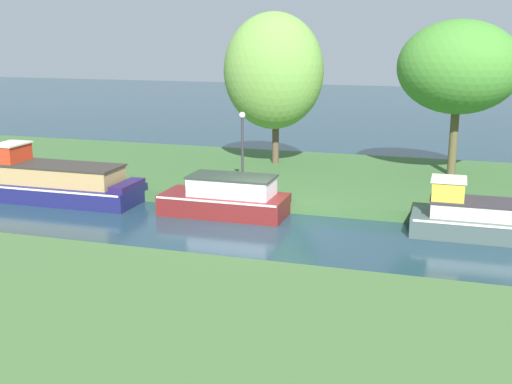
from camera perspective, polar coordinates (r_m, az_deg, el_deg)
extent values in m
plane|color=#1E3946|center=(21.33, 0.44, -3.19)|extent=(120.00, 120.00, 0.00)
cube|color=#3B6232|center=(27.84, 4.61, 1.26)|extent=(72.00, 10.00, 0.40)
cube|color=#436735|center=(13.50, -10.97, -13.09)|extent=(72.00, 10.00, 0.40)
cube|color=gold|center=(21.28, 16.58, 0.16)|extent=(0.98, 1.15, 0.65)
cube|color=beige|center=(21.21, 16.65, 1.09)|extent=(1.08, 1.22, 0.06)
cube|color=navy|center=(26.31, -18.33, 0.15)|extent=(7.96, 2.15, 0.67)
cube|color=white|center=(26.25, -18.38, 0.78)|extent=(7.80, 2.18, 0.07)
cube|color=tan|center=(25.75, -17.11, 1.50)|extent=(4.97, 1.64, 0.68)
cube|color=#342F2A|center=(25.68, -17.17, 2.30)|extent=(5.07, 1.72, 0.06)
cube|color=red|center=(26.80, -20.78, 3.18)|extent=(0.96, 1.38, 0.70)
cube|color=beige|center=(26.74, -20.85, 3.98)|extent=(1.06, 1.46, 0.06)
cube|color=#27184D|center=(24.28, -11.28, 0.57)|extent=(0.58, 1.81, 0.22)
cube|color=maroon|center=(22.85, -2.82, -1.09)|extent=(4.43, 1.85, 0.73)
cube|color=silver|center=(22.77, -2.83, -0.30)|extent=(4.34, 1.88, 0.07)
cube|color=white|center=(22.59, -2.14, 0.51)|extent=(2.90, 1.41, 0.63)
cube|color=#2B362C|center=(22.51, -2.15, 1.36)|extent=(3.00, 1.48, 0.06)
cylinder|color=brown|center=(29.71, 1.74, 5.24)|extent=(0.31, 0.31, 2.80)
ellipsoid|color=#6C9E42|center=(29.00, 1.55, 10.60)|extent=(4.47, 3.80, 5.11)
cylinder|color=brown|center=(28.36, 17.03, 4.88)|extent=(0.35, 0.35, 3.45)
ellipsoid|color=#43852F|center=(27.95, 17.43, 10.46)|extent=(4.96, 4.46, 3.81)
cylinder|color=#333338|center=(24.80, -1.20, 3.41)|extent=(0.10, 0.10, 2.71)
sphere|color=white|center=(24.57, -1.22, 6.79)|extent=(0.24, 0.24, 0.24)
cylinder|color=#4E3727|center=(23.01, 17.82, -0.87)|extent=(0.15, 0.15, 0.54)
cylinder|color=#4E331E|center=(26.27, -12.18, 1.46)|extent=(0.13, 0.13, 0.70)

